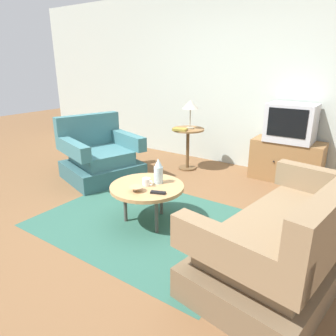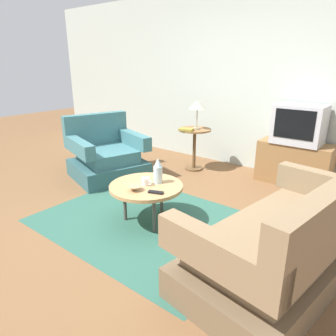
{
  "view_description": "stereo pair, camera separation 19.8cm",
  "coord_description": "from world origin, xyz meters",
  "px_view_note": "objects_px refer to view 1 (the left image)",
  "views": [
    {
      "loc": [
        1.82,
        -2.34,
        1.6
      ],
      "look_at": [
        0.08,
        0.19,
        0.55
      ],
      "focal_mm": 33.01,
      "sensor_mm": 36.0,
      "label": 1
    },
    {
      "loc": [
        1.98,
        -2.22,
        1.6
      ],
      "look_at": [
        0.08,
        0.19,
        0.55
      ],
      "focal_mm": 33.01,
      "sensor_mm": 36.0,
      "label": 2
    }
  ],
  "objects_px": {
    "armchair": "(100,158)",
    "couch": "(292,239)",
    "tv_stand": "(286,161)",
    "tv_remote_dark": "(158,193)",
    "mug": "(147,182)",
    "bowl": "(136,189)",
    "book": "(180,129)",
    "coffee_table": "(147,188)",
    "television": "(291,123)",
    "side_table": "(188,140)",
    "vase": "(158,171)",
    "table_lamp": "(190,105)"
  },
  "relations": [
    {
      "from": "tv_stand",
      "to": "tv_remote_dark",
      "type": "height_order",
      "value": "tv_stand"
    },
    {
      "from": "side_table",
      "to": "book",
      "type": "xyz_separation_m",
      "value": [
        -0.03,
        -0.19,
        0.2
      ]
    },
    {
      "from": "armchair",
      "to": "mug",
      "type": "relative_size",
      "value": 9.63
    },
    {
      "from": "armchair",
      "to": "bowl",
      "type": "height_order",
      "value": "armchair"
    },
    {
      "from": "armchair",
      "to": "television",
      "type": "height_order",
      "value": "television"
    },
    {
      "from": "armchair",
      "to": "table_lamp",
      "type": "distance_m",
      "value": 1.54
    },
    {
      "from": "couch",
      "to": "book",
      "type": "bearing_deg",
      "value": 61.57
    },
    {
      "from": "couch",
      "to": "tv_remote_dark",
      "type": "relative_size",
      "value": 11.81
    },
    {
      "from": "couch",
      "to": "mug",
      "type": "bearing_deg",
      "value": 98.74
    },
    {
      "from": "couch",
      "to": "tv_stand",
      "type": "distance_m",
      "value": 2.18
    },
    {
      "from": "vase",
      "to": "television",
      "type": "bearing_deg",
      "value": 67.98
    },
    {
      "from": "coffee_table",
      "to": "side_table",
      "type": "bearing_deg",
      "value": 107.98
    },
    {
      "from": "couch",
      "to": "mug",
      "type": "xyz_separation_m",
      "value": [
        -1.44,
        0.0,
        0.16
      ]
    },
    {
      "from": "armchair",
      "to": "mug",
      "type": "bearing_deg",
      "value": 81.88
    },
    {
      "from": "armchair",
      "to": "book",
      "type": "bearing_deg",
      "value": 154.02
    },
    {
      "from": "armchair",
      "to": "tv_remote_dark",
      "type": "xyz_separation_m",
      "value": [
        1.62,
        -0.78,
        0.13
      ]
    },
    {
      "from": "mug",
      "to": "bowl",
      "type": "relative_size",
      "value": 0.89
    },
    {
      "from": "tv_remote_dark",
      "to": "book",
      "type": "height_order",
      "value": "book"
    },
    {
      "from": "bowl",
      "to": "book",
      "type": "relative_size",
      "value": 0.6
    },
    {
      "from": "book",
      "to": "vase",
      "type": "bearing_deg",
      "value": -81.85
    },
    {
      "from": "television",
      "to": "book",
      "type": "xyz_separation_m",
      "value": [
        -1.43,
        -0.54,
        -0.17
      ]
    },
    {
      "from": "table_lamp",
      "to": "armchair",
      "type": "bearing_deg",
      "value": -129.5
    },
    {
      "from": "side_table",
      "to": "vase",
      "type": "distance_m",
      "value": 1.71
    },
    {
      "from": "tv_stand",
      "to": "tv_remote_dark",
      "type": "distance_m",
      "value": 2.29
    },
    {
      "from": "side_table",
      "to": "couch",
      "type": "bearing_deg",
      "value": -40.81
    },
    {
      "from": "couch",
      "to": "bowl",
      "type": "relative_size",
      "value": 13.04
    },
    {
      "from": "book",
      "to": "television",
      "type": "bearing_deg",
      "value": 4.36
    },
    {
      "from": "armchair",
      "to": "couch",
      "type": "bearing_deg",
      "value": 94.19
    },
    {
      "from": "mug",
      "to": "tv_stand",
      "type": "bearing_deg",
      "value": 67.98
    },
    {
      "from": "couch",
      "to": "book",
      "type": "height_order",
      "value": "couch"
    },
    {
      "from": "couch",
      "to": "coffee_table",
      "type": "bearing_deg",
      "value": 98.67
    },
    {
      "from": "table_lamp",
      "to": "book",
      "type": "bearing_deg",
      "value": -105.15
    },
    {
      "from": "side_table",
      "to": "table_lamp",
      "type": "distance_m",
      "value": 0.53
    },
    {
      "from": "tv_stand",
      "to": "television",
      "type": "distance_m",
      "value": 0.54
    },
    {
      "from": "table_lamp",
      "to": "tv_remote_dark",
      "type": "bearing_deg",
      "value": -67.76
    },
    {
      "from": "couch",
      "to": "television",
      "type": "height_order",
      "value": "television"
    },
    {
      "from": "side_table",
      "to": "tv_stand",
      "type": "relative_size",
      "value": 0.68
    },
    {
      "from": "coffee_table",
      "to": "bowl",
      "type": "relative_size",
      "value": 5.41
    },
    {
      "from": "couch",
      "to": "tv_remote_dark",
      "type": "bearing_deg",
      "value": 103.38
    },
    {
      "from": "couch",
      "to": "tv_remote_dark",
      "type": "xyz_separation_m",
      "value": [
        -1.22,
        -0.1,
        0.13
      ]
    },
    {
      "from": "tv_stand",
      "to": "vase",
      "type": "distance_m",
      "value": 2.14
    },
    {
      "from": "coffee_table",
      "to": "tv_stand",
      "type": "distance_m",
      "value": 2.26
    },
    {
      "from": "vase",
      "to": "bowl",
      "type": "height_order",
      "value": "vase"
    },
    {
      "from": "side_table",
      "to": "coffee_table",
      "type": "bearing_deg",
      "value": -72.02
    },
    {
      "from": "armchair",
      "to": "bowl",
      "type": "distance_m",
      "value": 1.66
    },
    {
      "from": "television",
      "to": "bowl",
      "type": "height_order",
      "value": "television"
    },
    {
      "from": "armchair",
      "to": "bowl",
      "type": "xyz_separation_m",
      "value": [
        1.42,
        -0.85,
        0.15
      ]
    },
    {
      "from": "coffee_table",
      "to": "tv_remote_dark",
      "type": "distance_m",
      "value": 0.24
    },
    {
      "from": "book",
      "to": "mug",
      "type": "bearing_deg",
      "value": -85.45
    },
    {
      "from": "tv_stand",
      "to": "mug",
      "type": "distance_m",
      "value": 2.27
    }
  ]
}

